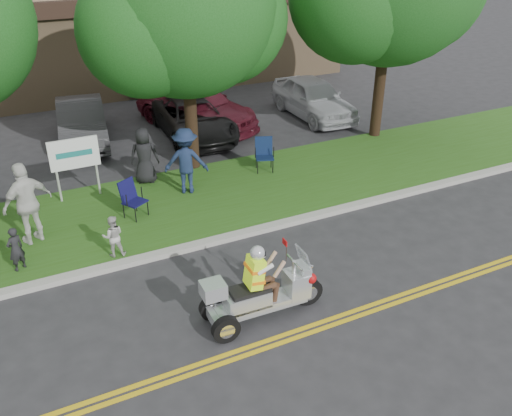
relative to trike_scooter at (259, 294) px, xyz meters
name	(u,v)px	position (x,y,z in m)	size (l,w,h in m)	color
ground	(302,312)	(0.81, -0.21, -0.56)	(120.00, 120.00, 0.00)	#28282B
centerline_near	(318,330)	(0.81, -0.79, -0.55)	(60.00, 0.10, 0.01)	gold
centerline_far	(313,325)	(0.81, -0.63, -0.55)	(60.00, 0.10, 0.01)	gold
curb	(236,235)	(0.81, 2.84, -0.50)	(60.00, 0.25, 0.12)	#A8A89E
grass_verge	(203,198)	(0.81, 4.99, -0.50)	(60.00, 4.00, 0.10)	#2B5516
commercial_building	(133,31)	(2.81, 18.77, 1.45)	(18.00, 8.20, 4.00)	#9E7F5B
tree_mid	(186,14)	(1.36, 7.02, 3.88)	(5.88, 4.80, 7.05)	#332114
business_sign	(75,157)	(-2.09, 6.39, 0.70)	(1.25, 0.06, 1.75)	silver
trike_scooter	(259,294)	(0.00, 0.00, 0.00)	(2.43, 0.82, 1.59)	black
lawn_chair_a	(264,152)	(3.10, 5.88, 0.09)	(0.66, 0.67, 0.96)	black
lawn_chair_b	(131,196)	(-1.11, 4.79, 0.08)	(0.69, 0.70, 0.94)	black
spectator_adult_right	(28,203)	(-3.43, 4.60, 0.51)	(1.13, 0.47, 1.93)	silver
spectator_chair_a	(186,161)	(0.57, 5.47, 0.44)	(1.16, 0.66, 1.79)	#192747
spectator_chair_b	(144,156)	(-0.25, 6.55, 0.34)	(0.78, 0.50, 1.59)	black
child_left	(16,249)	(-3.87, 3.54, 0.04)	(0.36, 0.24, 0.99)	black
child_right	(113,236)	(-1.93, 3.19, 0.03)	(0.47, 0.36, 0.96)	beige
parked_car_left	(82,122)	(-1.19, 10.76, 0.14)	(1.47, 4.21, 1.39)	#353437
parked_car_mid	(193,119)	(2.31, 9.64, 0.07)	(2.08, 4.50, 1.25)	black
parked_car_right	(196,106)	(2.77, 10.58, 0.17)	(2.04, 5.01, 1.45)	#4C111D
parked_car_far_right	(313,98)	(7.09, 9.64, 0.17)	(1.72, 4.27, 1.46)	#B3B5BA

